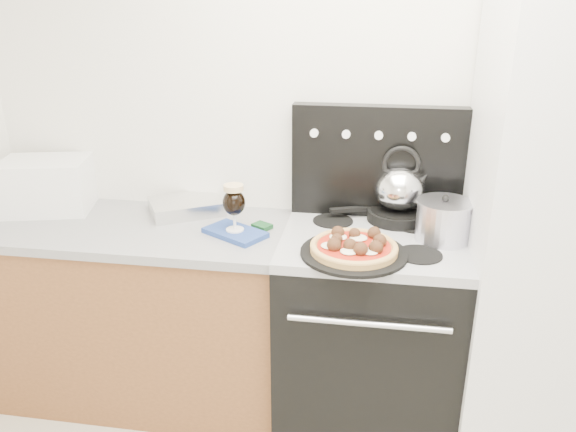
% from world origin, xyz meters
% --- Properties ---
extents(room_shell, '(3.52, 3.01, 2.52)m').
position_xyz_m(room_shell, '(0.00, 0.29, 1.25)').
color(room_shell, '#BFB69F').
rests_on(room_shell, ground).
extents(base_cabinet, '(1.45, 0.60, 0.86)m').
position_xyz_m(base_cabinet, '(-1.02, 1.20, 0.43)').
color(base_cabinet, brown).
rests_on(base_cabinet, ground).
extents(countertop, '(1.48, 0.63, 0.04)m').
position_xyz_m(countertop, '(-1.02, 1.20, 0.88)').
color(countertop, gray).
rests_on(countertop, base_cabinet).
extents(stove_body, '(0.76, 0.65, 0.88)m').
position_xyz_m(stove_body, '(0.08, 1.18, 0.44)').
color(stove_body, black).
rests_on(stove_body, ground).
extents(cooktop, '(0.76, 0.65, 0.04)m').
position_xyz_m(cooktop, '(0.08, 1.18, 0.90)').
color(cooktop, '#ADADB2').
rests_on(cooktop, stove_body).
extents(backguard, '(0.76, 0.08, 0.50)m').
position_xyz_m(backguard, '(0.08, 1.45, 1.17)').
color(backguard, black).
rests_on(backguard, cooktop).
extents(fridge, '(0.64, 0.68, 1.90)m').
position_xyz_m(fridge, '(0.78, 1.15, 0.95)').
color(fridge, silver).
rests_on(fridge, ground).
extents(toaster_oven, '(0.45, 0.38, 0.25)m').
position_xyz_m(toaster_oven, '(-1.46, 1.32, 1.02)').
color(toaster_oven, white).
rests_on(toaster_oven, countertop).
extents(foil_sheet, '(0.40, 0.37, 0.07)m').
position_xyz_m(foil_sheet, '(-0.80, 1.38, 0.93)').
color(foil_sheet, white).
rests_on(foil_sheet, countertop).
extents(oven_mitt, '(0.30, 0.27, 0.02)m').
position_xyz_m(oven_mitt, '(-0.51, 1.15, 0.91)').
color(oven_mitt, navy).
rests_on(oven_mitt, countertop).
extents(beer_glass, '(0.10, 0.10, 0.21)m').
position_xyz_m(beer_glass, '(-0.51, 1.15, 1.03)').
color(beer_glass, black).
rests_on(beer_glass, oven_mitt).
extents(pizza_pan, '(0.50, 0.50, 0.01)m').
position_xyz_m(pizza_pan, '(0.01, 0.99, 0.93)').
color(pizza_pan, black).
rests_on(pizza_pan, cooktop).
extents(pizza, '(0.40, 0.40, 0.05)m').
position_xyz_m(pizza, '(0.01, 0.99, 0.96)').
color(pizza, '#EEC05B').
rests_on(pizza, pizza_pan).
extents(skillet, '(0.35, 0.35, 0.05)m').
position_xyz_m(skillet, '(0.18, 1.38, 0.94)').
color(skillet, black).
rests_on(skillet, cooktop).
extents(tea_kettle, '(0.28, 0.28, 0.25)m').
position_xyz_m(tea_kettle, '(0.18, 1.38, 1.09)').
color(tea_kettle, silver).
rests_on(tea_kettle, skillet).
extents(stock_pot, '(0.25, 0.25, 0.16)m').
position_xyz_m(stock_pot, '(0.36, 1.19, 1.00)').
color(stock_pot, silver).
rests_on(stock_pot, cooktop).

